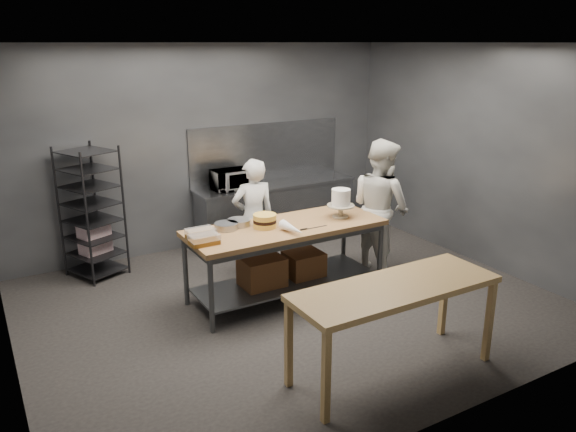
{
  "coord_description": "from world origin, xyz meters",
  "views": [
    {
      "loc": [
        -3.1,
        -5.27,
        3.01
      ],
      "look_at": [
        0.06,
        0.18,
        1.05
      ],
      "focal_mm": 35.0,
      "sensor_mm": 36.0,
      "label": 1
    }
  ],
  "objects_px": {
    "chef_behind": "(253,218)",
    "speed_rack": "(92,214)",
    "microwave": "(231,180)",
    "layer_cake": "(265,221)",
    "chef_right": "(380,207)",
    "near_counter": "(395,294)",
    "work_table": "(284,253)",
    "frosted_cake_stand": "(341,200)"
  },
  "relations": [
    {
      "from": "microwave",
      "to": "layer_cake",
      "type": "bearing_deg",
      "value": -102.68
    },
    {
      "from": "chef_behind",
      "to": "chef_right",
      "type": "bearing_deg",
      "value": 159.5
    },
    {
      "from": "chef_behind",
      "to": "chef_right",
      "type": "relative_size",
      "value": 0.87
    },
    {
      "from": "near_counter",
      "to": "layer_cake",
      "type": "relative_size",
      "value": 7.27
    },
    {
      "from": "speed_rack",
      "to": "chef_behind",
      "type": "distance_m",
      "value": 2.12
    },
    {
      "from": "work_table",
      "to": "frosted_cake_stand",
      "type": "xyz_separation_m",
      "value": [
        0.78,
        -0.06,
        0.57
      ]
    },
    {
      "from": "microwave",
      "to": "layer_cake",
      "type": "xyz_separation_m",
      "value": [
        -0.42,
        -1.89,
        -0.05
      ]
    },
    {
      "from": "chef_right",
      "to": "microwave",
      "type": "xyz_separation_m",
      "value": [
        -1.3,
        1.9,
        0.14
      ]
    },
    {
      "from": "work_table",
      "to": "microwave",
      "type": "bearing_deg",
      "value": 84.06
    },
    {
      "from": "near_counter",
      "to": "microwave",
      "type": "height_order",
      "value": "microwave"
    },
    {
      "from": "speed_rack",
      "to": "microwave",
      "type": "height_order",
      "value": "speed_rack"
    },
    {
      "from": "chef_behind",
      "to": "chef_right",
      "type": "height_order",
      "value": "chef_right"
    },
    {
      "from": "chef_behind",
      "to": "speed_rack",
      "type": "bearing_deg",
      "value": -23.61
    },
    {
      "from": "frosted_cake_stand",
      "to": "layer_cake",
      "type": "relative_size",
      "value": 1.3
    },
    {
      "from": "layer_cake",
      "to": "chef_behind",
      "type": "bearing_deg",
      "value": 73.36
    },
    {
      "from": "speed_rack",
      "to": "microwave",
      "type": "xyz_separation_m",
      "value": [
        2.03,
        0.08,
        0.19
      ]
    },
    {
      "from": "speed_rack",
      "to": "work_table",
      "type": "bearing_deg",
      "value": -45.53
    },
    {
      "from": "work_table",
      "to": "chef_right",
      "type": "bearing_deg",
      "value": 1.68
    },
    {
      "from": "work_table",
      "to": "near_counter",
      "type": "bearing_deg",
      "value": -88.37
    },
    {
      "from": "speed_rack",
      "to": "frosted_cake_stand",
      "type": "height_order",
      "value": "speed_rack"
    },
    {
      "from": "near_counter",
      "to": "chef_right",
      "type": "height_order",
      "value": "chef_right"
    },
    {
      "from": "near_counter",
      "to": "chef_behind",
      "type": "height_order",
      "value": "chef_behind"
    },
    {
      "from": "speed_rack",
      "to": "chef_behind",
      "type": "bearing_deg",
      "value": -30.01
    },
    {
      "from": "near_counter",
      "to": "frosted_cake_stand",
      "type": "xyz_separation_m",
      "value": [
        0.73,
        1.9,
        0.33
      ]
    },
    {
      "from": "chef_behind",
      "to": "work_table",
      "type": "bearing_deg",
      "value": 96.27
    },
    {
      "from": "near_counter",
      "to": "work_table",
      "type": "bearing_deg",
      "value": 91.63
    },
    {
      "from": "chef_right",
      "to": "layer_cake",
      "type": "bearing_deg",
      "value": 87.22
    },
    {
      "from": "near_counter",
      "to": "microwave",
      "type": "bearing_deg",
      "value": 87.85
    },
    {
      "from": "layer_cake",
      "to": "speed_rack",
      "type": "bearing_deg",
      "value": 131.59
    },
    {
      "from": "microwave",
      "to": "frosted_cake_stand",
      "type": "xyz_separation_m",
      "value": [
        0.58,
        -2.01,
        0.09
      ]
    },
    {
      "from": "near_counter",
      "to": "chef_right",
      "type": "relative_size",
      "value": 1.1
    },
    {
      "from": "speed_rack",
      "to": "chef_behind",
      "type": "xyz_separation_m",
      "value": [
        1.83,
        -1.06,
        -0.06
      ]
    },
    {
      "from": "speed_rack",
      "to": "frosted_cake_stand",
      "type": "bearing_deg",
      "value": -36.43
    },
    {
      "from": "work_table",
      "to": "near_counter",
      "type": "distance_m",
      "value": 1.97
    },
    {
      "from": "speed_rack",
      "to": "chef_behind",
      "type": "height_order",
      "value": "speed_rack"
    },
    {
      "from": "work_table",
      "to": "layer_cake",
      "type": "xyz_separation_m",
      "value": [
        -0.22,
        0.05,
        0.43
      ]
    },
    {
      "from": "layer_cake",
      "to": "microwave",
      "type": "bearing_deg",
      "value": 77.32
    },
    {
      "from": "microwave",
      "to": "layer_cake",
      "type": "relative_size",
      "value": 1.97
    },
    {
      "from": "near_counter",
      "to": "microwave",
      "type": "xyz_separation_m",
      "value": [
        0.15,
        3.9,
        0.24
      ]
    },
    {
      "from": "microwave",
      "to": "chef_behind",
      "type": "bearing_deg",
      "value": -99.98
    },
    {
      "from": "frosted_cake_stand",
      "to": "chef_right",
      "type": "bearing_deg",
      "value": 8.4
    },
    {
      "from": "microwave",
      "to": "speed_rack",
      "type": "bearing_deg",
      "value": -177.74
    }
  ]
}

